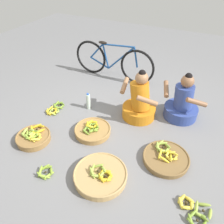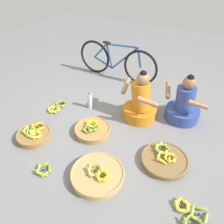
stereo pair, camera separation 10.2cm
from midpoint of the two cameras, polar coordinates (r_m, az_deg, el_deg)
The scene contains 12 objects.
ground_plane at distance 3.39m, azimuth 0.63°, elevation -2.83°, with size 10.00×10.00×0.00m, color slate.
vendor_woman_front at distance 3.38m, azimuth 6.25°, elevation 2.41°, with size 0.66×0.55×0.81m.
vendor_woman_behind at distance 3.53m, azimuth 16.97°, elevation 2.05°, with size 0.71×0.53×0.77m.
bicycle_leaning at distance 4.43m, azimuth -0.46°, elevation 13.05°, with size 1.70×0.08×0.73m.
banana_basket_mid_left at distance 3.20m, azimuth -6.00°, elevation -4.72°, with size 0.53×0.53×0.16m.
banana_basket_back_left at distance 2.91m, azimuth 12.84°, elevation -11.53°, with size 0.59×0.59×0.15m.
banana_basket_front_center at distance 3.28m, azimuth -20.62°, elevation -6.13°, with size 0.47×0.47×0.17m.
banana_basket_back_right at distance 2.67m, azimuth -4.16°, elevation -16.04°, with size 0.63×0.63×0.16m.
loose_bananas_back_center at distance 3.75m, azimuth -15.39°, elevation 0.73°, with size 0.25×0.39×0.09m.
loose_bananas_front_right at distance 2.59m, azimuth 19.54°, elevation -23.20°, with size 0.37×0.35×0.09m.
loose_bananas_front_left at distance 2.85m, azimuth -17.96°, elevation -14.65°, with size 0.22×0.22×0.09m.
water_bottle at distance 3.64m, azimuth -7.00°, elevation 2.75°, with size 0.07×0.07×0.29m.
Camera 1 is at (1.06, -2.35, 2.21)m, focal length 35.15 mm.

